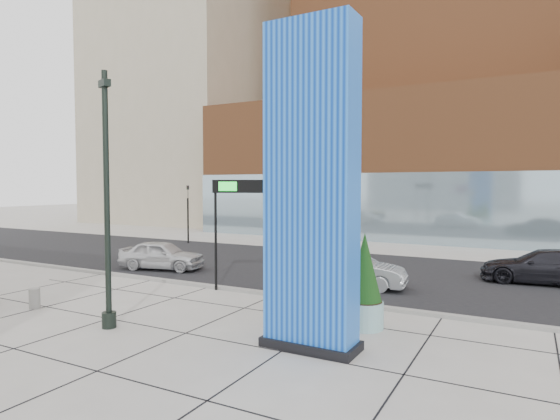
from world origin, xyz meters
The scene contains 18 objects.
ground centered at (0.00, 0.00, 0.00)m, with size 160.00×160.00×0.00m, color #9E9991.
street_asphalt centered at (0.00, 10.00, 0.01)m, with size 80.00×12.00×0.02m, color black.
curb_edge centered at (0.00, 4.00, 0.06)m, with size 80.00×0.30×0.12m, color gray.
tower_podium centered at (1.00, 27.00, 5.50)m, with size 34.00×10.00×11.00m, color brown.
tower_glass_front centered at (1.00, 22.20, 2.50)m, with size 34.00×0.60×5.00m, color #8CA5B2.
building_beige_left centered at (-26.00, 34.00, 17.00)m, with size 18.00×20.00×34.00m, color #9C9378.
blue_pylon centered at (4.54, -0.43, 3.91)m, with size 2.45×1.13×8.10m.
lamp_post centered at (-1.27, -1.64, 2.99)m, with size 0.50×0.40×7.30m.
public_art_sculpture centered at (3.26, 3.00, 1.22)m, with size 2.13×1.19×4.67m.
concrete_bollard centered at (-5.11, -1.32, 0.34)m, with size 0.35×0.35×0.68m, color gray.
overhead_street_sign centered at (-0.72, 3.80, 3.70)m, with size 1.94×0.96×4.31m.
round_planter_east centered at (4.60, 1.80, 1.04)m, with size 0.88×0.88×2.20m.
round_planter_mid centered at (5.20, 1.80, 1.30)m, with size 1.10×1.10×2.75m.
round_planter_west centered at (3.80, 1.80, 1.31)m, with size 1.11×1.11×2.77m.
car_white_west centered at (-6.38, 6.15, 0.70)m, with size 1.65×4.11×1.40m, color silver.
car_silver_mid centered at (3.14, 6.75, 0.68)m, with size 1.45×4.15×1.37m, color #A1A4A8.
car_dark_east centered at (9.91, 11.13, 0.71)m, with size 2.00×4.91×1.42m, color black.
traffic_signal centered at (-12.00, 15.00, 2.30)m, with size 0.15×0.18×4.10m.
Camera 1 is at (9.31, -10.98, 4.08)m, focal length 30.00 mm.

